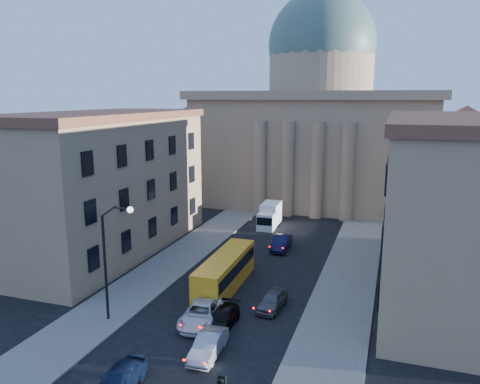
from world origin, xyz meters
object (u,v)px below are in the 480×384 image
(street_lamp, at_px, (111,253))
(car_left_near, at_px, (119,378))
(city_bus, at_px, (225,271))
(box_truck, at_px, (269,216))
(car_right_near, at_px, (208,345))

(street_lamp, height_order, car_left_near, street_lamp)
(street_lamp, relative_size, city_bus, 0.87)
(car_left_near, height_order, box_truck, box_truck)
(city_bus, xyz_separation_m, box_truck, (-1.41, 19.99, -0.16))
(car_right_near, bearing_deg, city_bus, 102.14)
(street_lamp, relative_size, car_left_near, 2.07)
(box_truck, bearing_deg, street_lamp, -99.88)
(city_bus, height_order, box_truck, box_truck)
(street_lamp, bearing_deg, car_left_near, -54.82)
(street_lamp, distance_m, box_truck, 29.00)
(car_right_near, relative_size, box_truck, 0.79)
(city_bus, distance_m, box_truck, 20.04)
(car_left_near, bearing_deg, street_lamp, 124.21)
(car_left_near, distance_m, box_truck, 35.45)
(car_right_near, bearing_deg, street_lamp, 163.57)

